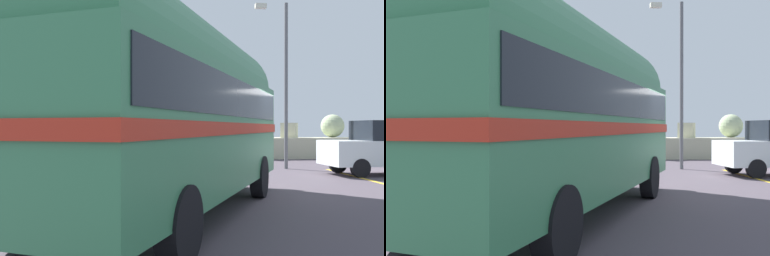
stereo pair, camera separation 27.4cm
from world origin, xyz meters
TOP-DOWN VIEW (x-y plane):
  - ground at (0.00, 0.00)m, footprint 32.00×26.00m
  - breakwater at (-0.04, 11.80)m, footprint 31.36×2.13m
  - vintage_coach at (-1.71, -2.60)m, footprint 5.56×8.83m
  - lamp_post at (2.76, 6.06)m, footprint 1.27×0.32m

SIDE VIEW (x-z plane):
  - ground at x=0.00m, z-range 0.00..0.02m
  - breakwater at x=-0.04m, z-range -0.49..1.98m
  - vintage_coach at x=-1.71m, z-range 0.20..3.90m
  - lamp_post at x=2.76m, z-range 0.41..6.93m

